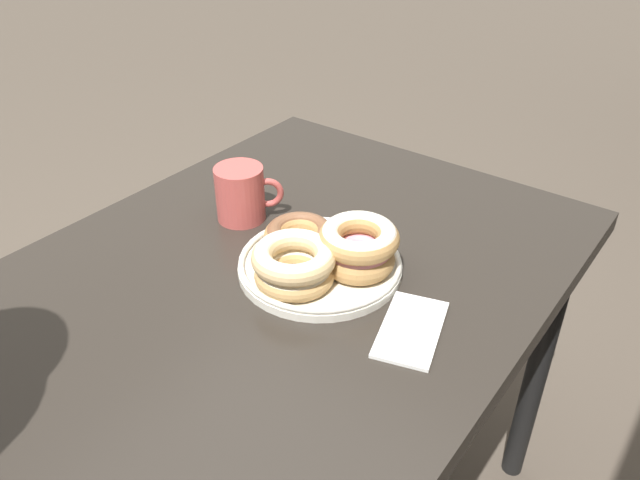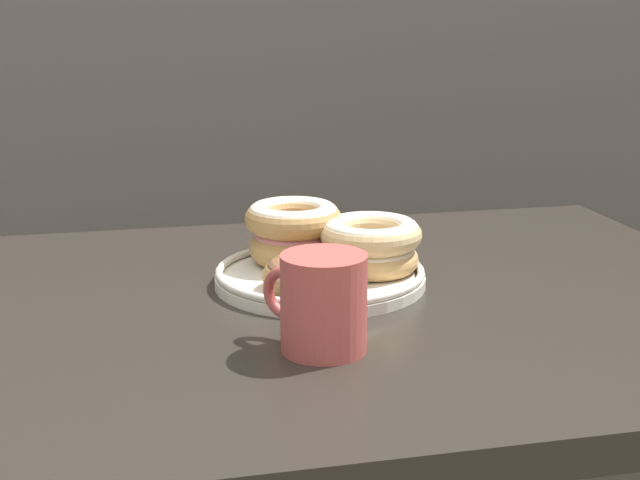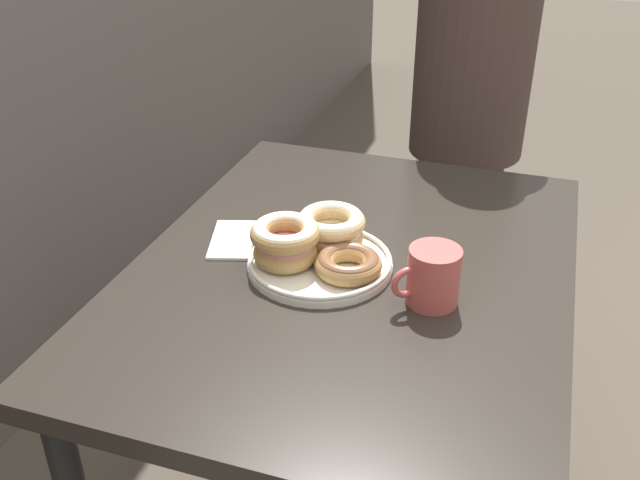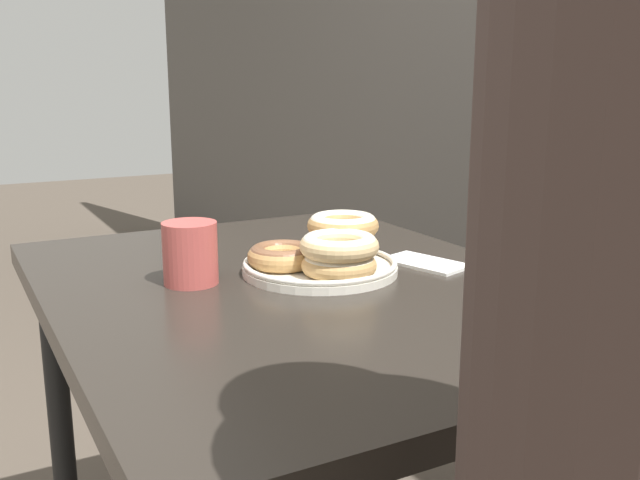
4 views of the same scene
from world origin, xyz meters
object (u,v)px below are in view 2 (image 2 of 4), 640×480
at_px(donut_plate, 325,252).
at_px(coffee_mug, 322,302).
at_px(napkin, 318,241).
at_px(dining_table, 354,359).

bearing_deg(donut_plate, coffee_mug, -103.83).
height_order(coffee_mug, napkin, coffee_mug).
relative_size(donut_plate, napkin, 1.73).
bearing_deg(coffee_mug, dining_table, 64.19).
bearing_deg(napkin, coffee_mug, -102.02).
relative_size(donut_plate, coffee_mug, 2.65).
xyz_separation_m(donut_plate, coffee_mug, (-0.06, -0.23, 0.01)).
relative_size(coffee_mug, napkin, 0.65).
distance_m(dining_table, napkin, 0.27).
height_order(donut_plate, napkin, donut_plate).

